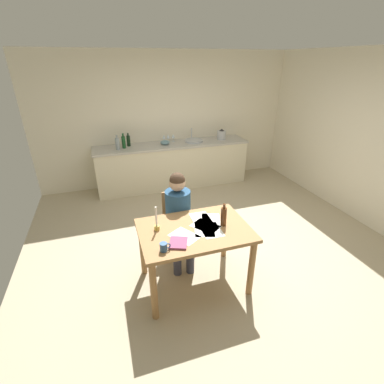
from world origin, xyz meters
TOP-DOWN VIEW (x-y plane):
  - ground_plane at (0.00, 0.00)m, footprint 5.20×5.20m
  - wall_back at (0.00, 2.60)m, footprint 5.20×0.12m
  - wall_right at (2.60, 0.00)m, footprint 0.12×5.20m
  - kitchen_counter at (0.00, 2.24)m, footprint 3.07×0.64m
  - dining_table at (-0.49, -0.61)m, footprint 1.20×0.83m
  - chair_at_table at (-0.51, 0.04)m, footprint 0.44×0.44m
  - person_seated at (-0.52, -0.10)m, footprint 0.36×0.61m
  - coffee_mug at (-0.89, -0.88)m, footprint 0.11×0.07m
  - candlestick at (-0.88, -0.50)m, footprint 0.06×0.06m
  - book_magazine at (-0.73, -0.82)m, footprint 0.24×0.25m
  - paper_letter at (-0.63, -0.71)m, footprint 0.34×0.36m
  - paper_bill at (-0.33, -0.69)m, footprint 0.22×0.30m
  - paper_envelope at (-0.36, -0.60)m, footprint 0.34×0.36m
  - paper_receipt at (-0.25, -0.50)m, footprint 0.29×0.35m
  - paper_notice at (-0.35, -0.43)m, footprint 0.21×0.30m
  - paper_flyer at (-0.39, -0.66)m, footprint 0.29×0.34m
  - wine_bottle_on_table at (-0.16, -0.63)m, footprint 0.07×0.07m
  - sink_unit at (0.45, 2.24)m, footprint 0.36×0.36m
  - bottle_oil at (-1.06, 2.16)m, footprint 0.08×0.08m
  - bottle_vinegar at (-0.94, 2.22)m, footprint 0.07×0.07m
  - bottle_wine_red at (-0.84, 2.34)m, footprint 0.07×0.07m
  - mixing_bowl at (-0.15, 2.22)m, footprint 0.19×0.19m
  - stovetop_kettle at (1.06, 2.24)m, footprint 0.18×0.18m
  - wine_glass_near_sink at (0.06, 2.39)m, footprint 0.07×0.07m
  - wine_glass_by_kettle at (-0.05, 2.39)m, footprint 0.07×0.07m
  - wine_glass_back_left at (-0.13, 2.39)m, footprint 0.07×0.07m

SIDE VIEW (x-z plane):
  - ground_plane at x=0.00m, z-range -0.04..0.00m
  - kitchen_counter at x=0.00m, z-range 0.00..0.90m
  - chair_at_table at x=-0.51m, z-range 0.05..0.90m
  - dining_table at x=-0.49m, z-range 0.26..1.01m
  - person_seated at x=-0.52m, z-range 0.08..1.28m
  - paper_letter at x=-0.63m, z-range 0.76..0.76m
  - paper_bill at x=-0.33m, z-range 0.76..0.76m
  - paper_envelope at x=-0.36m, z-range 0.76..0.76m
  - paper_receipt at x=-0.25m, z-range 0.76..0.76m
  - paper_notice at x=-0.35m, z-range 0.76..0.76m
  - paper_flyer at x=-0.39m, z-range 0.76..0.76m
  - book_magazine at x=-0.73m, z-range 0.76..0.78m
  - coffee_mug at x=-0.89m, z-range 0.76..0.84m
  - candlestick at x=-0.88m, z-range 0.69..0.97m
  - wine_bottle_on_table at x=-0.16m, z-range 0.74..1.00m
  - sink_unit at x=0.45m, z-range 0.80..1.04m
  - mixing_bowl at x=-0.15m, z-range 0.90..0.98m
  - stovetop_kettle at x=1.06m, z-range 0.89..1.11m
  - bottle_wine_red at x=-0.84m, z-range 0.88..1.13m
  - wine_glass_near_sink at x=0.06m, z-range 0.93..1.09m
  - wine_glass_by_kettle at x=-0.05m, z-range 0.93..1.09m
  - wine_glass_back_left at x=-0.13m, z-range 0.93..1.09m
  - bottle_oil at x=-1.06m, z-range 0.88..1.15m
  - bottle_vinegar at x=-0.94m, z-range 0.88..1.16m
  - wall_back at x=0.00m, z-range 0.00..2.60m
  - wall_right at x=2.60m, z-range 0.00..2.60m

